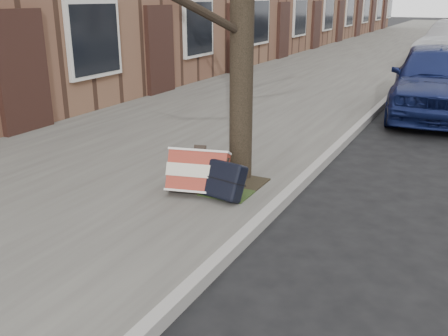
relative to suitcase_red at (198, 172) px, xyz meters
The scene contains 6 objects.
ground 2.33m from the suitcase_red, 20.80° to the right, with size 120.00×120.00×0.00m, color black.
near_sidewalk 14.27m from the suitcase_red, 96.25° to the left, with size 5.00×70.00×0.12m, color #65635C.
dirt_patch 0.49m from the suitcase_red, 69.00° to the left, with size 0.85×0.85×0.01m, color black.
suitcase_red is the anchor object (origin of this frame).
suitcase_navy 0.28m from the suitcase_red, ahead, with size 0.59×0.19×0.42m, color black.
car_near_front 6.46m from the suitcase_red, 72.54° to the left, with size 1.71×4.24×1.44m, color #121A4A.
Camera 1 is at (0.57, -3.82, 2.28)m, focal length 40.00 mm.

